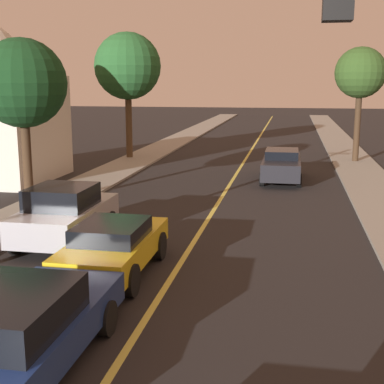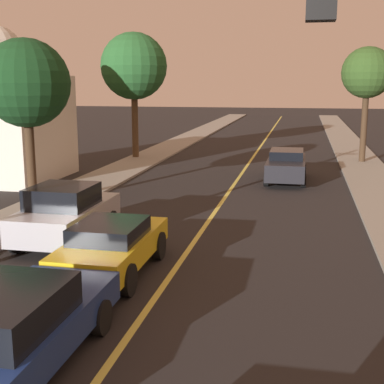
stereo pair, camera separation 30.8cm
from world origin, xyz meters
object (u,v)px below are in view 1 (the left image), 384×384
car_near_lane_front (17,332)px  tree_left_near (22,84)px  tree_right_near (360,74)px  car_far_oncoming (282,165)px  car_near_lane_second (114,246)px  car_outer_lane_second (65,214)px  tree_left_far (128,67)px

car_near_lane_front → tree_left_near: 12.96m
tree_right_near → car_far_oncoming: bearing=-121.7°
car_near_lane_front → car_near_lane_second: 4.79m
car_near_lane_front → car_outer_lane_second: size_ratio=1.24×
car_far_oncoming → tree_left_near: size_ratio=0.78×
car_near_lane_front → tree_left_far: bearing=103.1°
car_near_lane_front → tree_left_near: (-5.50, 11.08, 3.87)m
tree_right_near → tree_left_far: bearing=-176.6°
car_outer_lane_second → tree_left_near: tree_left_near is taller
tree_left_near → tree_left_far: bearing=90.9°
car_outer_lane_second → tree_left_near: bearing=128.7°
car_near_lane_front → car_near_lane_second: car_near_lane_front is taller
car_near_lane_front → car_far_oncoming: bearing=78.5°
car_near_lane_front → car_far_oncoming: 19.06m
car_near_lane_front → tree_right_near: bearing=72.6°
tree_left_far → tree_right_near: bearing=3.4°
car_outer_lane_second → car_far_oncoming: bearing=62.4°
car_near_lane_second → car_outer_lane_second: (-2.28, 2.28, 0.14)m
car_near_lane_second → car_far_oncoming: 14.40m
car_near_lane_second → car_near_lane_front: bearing=-90.0°
tree_left_far → tree_right_near: size_ratio=1.15×
car_near_lane_second → tree_left_far: tree_left_far is taller
car_near_lane_second → tree_right_near: tree_right_near is taller
car_near_lane_second → car_outer_lane_second: 3.23m
car_outer_lane_second → tree_left_far: (-3.44, 17.59, 4.76)m
car_far_oncoming → car_outer_lane_second: bearing=62.4°
car_far_oncoming → tree_right_near: (4.20, 6.79, 4.41)m
tree_left_far → tree_right_near: tree_left_far is taller
car_outer_lane_second → tree_right_near: tree_right_near is taller
tree_left_near → car_far_oncoming: bearing=39.3°
car_near_lane_front → tree_left_near: tree_left_near is taller
tree_left_near → tree_right_near: (13.49, 14.39, 0.55)m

